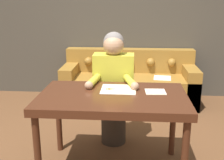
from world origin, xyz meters
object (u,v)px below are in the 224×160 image
couch (129,83)px  person (114,87)px  dining_table (113,103)px  scissors (112,89)px

couch → person: 1.42m
dining_table → person: person is taller
scissors → dining_table: bearing=-84.5°
dining_table → scissors: bearing=95.5°
dining_table → person: size_ratio=1.05×
dining_table → scissors: size_ratio=6.63×
person → scissors: bearing=-87.7°
dining_table → couch: couch is taller
dining_table → couch: (0.13, 1.93, -0.39)m
dining_table → scissors: scissors is taller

